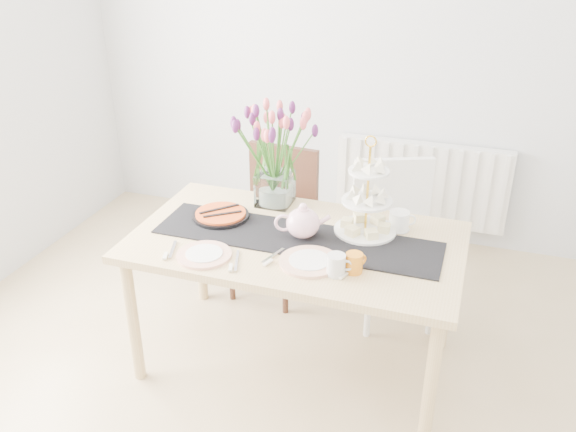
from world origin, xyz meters
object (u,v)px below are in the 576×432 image
(tulip_vase, at_px, (275,141))
(tart_tin, at_px, (221,216))
(chair_brown, at_px, (276,210))
(radiator, at_px, (421,183))
(cream_jug, at_px, (399,221))
(mug_white, at_px, (336,265))
(teapot, at_px, (303,223))
(dining_table, at_px, (296,252))
(cake_stand, at_px, (366,209))
(chair_white, at_px, (394,229))
(plate_left, at_px, (204,255))
(plate_right, at_px, (309,262))
(mug_orange, at_px, (354,263))

(tulip_vase, xyz_separation_m, tart_tin, (-0.21, -0.26, -0.34))
(chair_brown, bearing_deg, tart_tin, -93.42)
(radiator, height_order, cream_jug, cream_jug)
(tart_tin, bearing_deg, mug_white, -25.73)
(teapot, bearing_deg, dining_table, -168.85)
(cake_stand, bearing_deg, chair_white, 80.47)
(plate_left, bearing_deg, dining_table, 39.89)
(chair_white, distance_m, plate_right, 0.91)
(radiator, height_order, mug_white, mug_white)
(chair_white, height_order, cream_jug, chair_white)
(radiator, distance_m, tart_tin, 1.75)
(tart_tin, bearing_deg, chair_brown, 81.64)
(radiator, bearing_deg, plate_left, -112.62)
(mug_white, height_order, mug_orange, mug_white)
(dining_table, relative_size, tulip_vase, 2.46)
(dining_table, xyz_separation_m, mug_white, (0.26, -0.26, 0.13))
(cake_stand, relative_size, plate_left, 1.77)
(teapot, height_order, mug_white, teapot)
(mug_orange, height_order, plate_right, mug_orange)
(chair_white, xyz_separation_m, cake_stand, (-0.08, -0.48, 0.34))
(teapot, bearing_deg, cream_jug, 10.50)
(cake_stand, distance_m, tart_tin, 0.75)
(tulip_vase, relative_size, plate_right, 2.33)
(chair_brown, height_order, cream_jug, chair_brown)
(dining_table, height_order, plate_right, plate_right)
(chair_brown, distance_m, tart_tin, 0.65)
(mug_white, bearing_deg, radiator, 71.86)
(teapot, relative_size, plate_right, 0.94)
(mug_orange, xyz_separation_m, plate_right, (-0.21, 0.01, -0.04))
(cream_jug, relative_size, mug_white, 1.02)
(chair_white, distance_m, cake_stand, 0.60)
(chair_brown, distance_m, mug_white, 1.15)
(chair_brown, xyz_separation_m, mug_orange, (0.68, -0.89, 0.26))
(cream_jug, xyz_separation_m, mug_white, (-0.19, -0.50, -0.00))
(chair_white, xyz_separation_m, tart_tin, (-0.82, -0.57, 0.23))
(teapot, xyz_separation_m, mug_white, (0.24, -0.27, -0.03))
(teapot, relative_size, cream_jug, 2.62)
(chair_brown, height_order, tart_tin, chair_brown)
(radiator, height_order, teapot, teapot)
(chair_brown, height_order, chair_white, chair_white)
(tart_tin, xyz_separation_m, plate_right, (0.56, -0.28, -0.01))
(chair_brown, height_order, mug_white, chair_brown)
(chair_brown, relative_size, tulip_vase, 1.40)
(chair_white, height_order, teapot, chair_white)
(mug_white, xyz_separation_m, plate_right, (-0.14, 0.06, -0.04))
(tulip_vase, height_order, cake_stand, tulip_vase)
(dining_table, relative_size, mug_white, 16.27)
(radiator, relative_size, teapot, 4.56)
(mug_white, relative_size, mug_orange, 1.08)
(tart_tin, xyz_separation_m, plate_left, (0.08, -0.38, -0.01))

